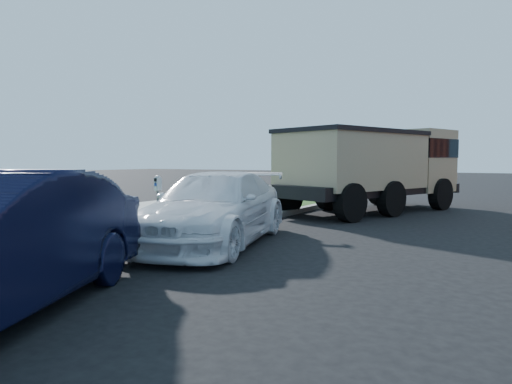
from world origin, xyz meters
The scene contains 5 objects.
ground centered at (0.00, 0.00, 0.00)m, with size 120.00×120.00×0.00m, color black.
streetside centered at (-5.57, 2.00, 0.07)m, with size 6.12×50.00×0.15m.
parking_meter centered at (-3.24, -0.09, 1.02)m, with size 0.20×0.17×1.25m.
white_wagon centered at (-1.75, 0.02, 0.72)m, with size 2.03×4.99×1.45m, color white.
dump_truck centered at (-0.62, 7.50, 1.54)m, with size 4.78×7.44×2.74m.
Camera 1 is at (3.60, -7.56, 1.69)m, focal length 32.00 mm.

